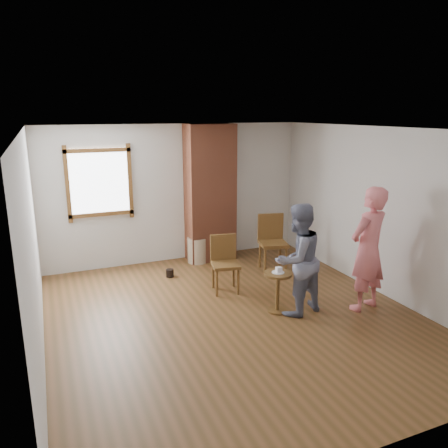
{
  "coord_description": "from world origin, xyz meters",
  "views": [
    {
      "loc": [
        -2.32,
        -5.15,
        2.82
      ],
      "look_at": [
        0.17,
        0.8,
        1.15
      ],
      "focal_mm": 35.0,
      "sensor_mm": 36.0,
      "label": 1
    }
  ],
  "objects_px": {
    "dining_chair_left": "(225,260)",
    "side_table": "(278,285)",
    "man": "(298,260)",
    "stoneware_crock": "(197,250)",
    "person_pink": "(368,249)",
    "dining_chair_right": "(272,239)"
  },
  "relations": [
    {
      "from": "dining_chair_left",
      "to": "side_table",
      "type": "relative_size",
      "value": 1.5
    },
    {
      "from": "side_table",
      "to": "dining_chair_left",
      "type": "bearing_deg",
      "value": 110.39
    },
    {
      "from": "side_table",
      "to": "man",
      "type": "height_order",
      "value": "man"
    },
    {
      "from": "stoneware_crock",
      "to": "man",
      "type": "bearing_deg",
      "value": -77.44
    },
    {
      "from": "man",
      "to": "person_pink",
      "type": "height_order",
      "value": "person_pink"
    },
    {
      "from": "stoneware_crock",
      "to": "dining_chair_right",
      "type": "height_order",
      "value": "dining_chair_right"
    },
    {
      "from": "dining_chair_right",
      "to": "side_table",
      "type": "height_order",
      "value": "dining_chair_right"
    },
    {
      "from": "dining_chair_right",
      "to": "side_table",
      "type": "distance_m",
      "value": 1.79
    },
    {
      "from": "stoneware_crock",
      "to": "man",
      "type": "relative_size",
      "value": 0.3
    },
    {
      "from": "side_table",
      "to": "person_pink",
      "type": "bearing_deg",
      "value": -17.5
    },
    {
      "from": "dining_chair_right",
      "to": "person_pink",
      "type": "xyz_separation_m",
      "value": [
        0.45,
        -1.99,
        0.34
      ]
    },
    {
      "from": "stoneware_crock",
      "to": "side_table",
      "type": "xyz_separation_m",
      "value": [
        0.35,
        -2.48,
        0.16
      ]
    },
    {
      "from": "stoneware_crock",
      "to": "man",
      "type": "distance_m",
      "value": 2.73
    },
    {
      "from": "stoneware_crock",
      "to": "side_table",
      "type": "height_order",
      "value": "side_table"
    },
    {
      "from": "dining_chair_right",
      "to": "person_pink",
      "type": "relative_size",
      "value": 0.56
    },
    {
      "from": "man",
      "to": "person_pink",
      "type": "xyz_separation_m",
      "value": [
        1.0,
        -0.26,
        0.11
      ]
    },
    {
      "from": "dining_chair_left",
      "to": "dining_chair_right",
      "type": "xyz_separation_m",
      "value": [
        1.17,
        0.56,
        0.06
      ]
    },
    {
      "from": "dining_chair_right",
      "to": "side_table",
      "type": "xyz_separation_m",
      "value": [
        -0.79,
        -1.6,
        -0.17
      ]
    },
    {
      "from": "man",
      "to": "person_pink",
      "type": "relative_size",
      "value": 0.88
    },
    {
      "from": "side_table",
      "to": "person_pink",
      "type": "relative_size",
      "value": 0.33
    },
    {
      "from": "dining_chair_left",
      "to": "stoneware_crock",
      "type": "bearing_deg",
      "value": 99.92
    },
    {
      "from": "stoneware_crock",
      "to": "side_table",
      "type": "bearing_deg",
      "value": -82.0
    }
  ]
}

